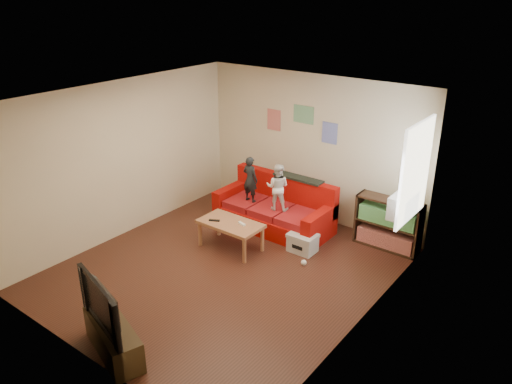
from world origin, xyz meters
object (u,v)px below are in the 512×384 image
Objects in this scene: sofa at (276,210)px; television at (108,303)px; file_box at (303,242)px; child_a at (250,179)px; child_b at (278,187)px; tv_stand at (113,339)px; coffee_table at (231,226)px; bookshelf at (388,226)px.

television reaches higher than sofa.
sofa is 1.04m from file_box.
sofa reaches higher than file_box.
child_a is 1.01× the size of child_b.
child_b is at bearing -179.41° from child_a.
file_box is 0.42× the size of tv_stand.
coffee_table is 2.90m from tv_stand.
tv_stand is at bearing -109.07° from bookshelf.
tv_stand is at bearing 103.35° from child_a.
child_a is 0.78× the size of bookshelf.
television is (0.53, -2.84, 0.31)m from coffee_table.
coffee_table is 2.31× the size of file_box.
coffee_table reaches higher than tv_stand.
child_b is 1.08m from file_box.
child_a is 0.78× the size of tv_stand.
tv_stand is (0.53, -2.84, -0.21)m from coffee_table.
coffee_table is 0.97× the size of bookshelf.
bookshelf is (1.80, 0.65, -0.48)m from child_b.
child_b reaches higher than television.
television is at bearing -98.01° from file_box.
child_b is 0.79× the size of coffee_table.
child_a reaches higher than child_b.
bookshelf is at bearing 89.62° from tv_stand.
tv_stand is at bearing -79.37° from coffee_table.
child_a is 1.84× the size of file_box.
child_a is 1.56m from file_box.
sofa is 4.60× the size of file_box.
bookshelf is (1.95, 0.48, 0.08)m from sofa.
child_b is at bearing 112.61° from tv_stand.
child_a is at bearing -164.83° from bookshelf.
child_a is at bearing 121.45° from tv_stand.
sofa is 4.02m from television.
television is at bearing 72.38° from child_b.
coffee_table is at bearing 119.33° from tv_stand.
bookshelf is 4.72m from television.
tv_stand reaches higher than file_box.
tv_stand is (-1.54, -4.45, -0.19)m from bookshelf.
coffee_table is 0.98× the size of television.
coffee_table is (0.33, -0.96, -0.46)m from child_a.
sofa is at bearing -166.21° from bookshelf.
television is (-0.49, -3.48, 0.56)m from file_box.
child_b reaches higher than sofa.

